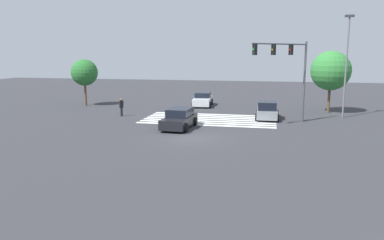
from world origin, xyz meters
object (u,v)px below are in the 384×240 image
at_px(car_0, 203,100).
at_px(car_2, 267,111).
at_px(traffic_signal_mast, 289,63).
at_px(car_1, 179,119).
at_px(tree_corner_a, 331,71).
at_px(pedestrian, 121,106).
at_px(tree_corner_b, 84,73).
at_px(street_light_pole_a, 347,58).

xyz_separation_m(car_0, car_2, (-7.43, 7.40, 0.04)).
xyz_separation_m(traffic_signal_mast, car_1, (8.57, 3.50, -4.41)).
height_order(car_2, tree_corner_a, tree_corner_a).
bearing_deg(pedestrian, tree_corner_b, 179.95).
bearing_deg(traffic_signal_mast, street_light_pole_a, 174.98).
relative_size(car_2, street_light_pole_a, 0.44).
bearing_deg(tree_corner_b, street_light_pole_a, 174.40).
relative_size(traffic_signal_mast, car_0, 1.48).
height_order(car_0, tree_corner_a, tree_corner_a).
bearing_deg(car_0, pedestrian, -40.60).
xyz_separation_m(tree_corner_a, tree_corner_b, (26.95, 0.23, -0.46)).
height_order(car_1, tree_corner_b, tree_corner_b).
bearing_deg(tree_corner_a, car_0, -9.30).
distance_m(traffic_signal_mast, car_0, 13.98).
bearing_deg(street_light_pole_a, car_0, -19.72).
bearing_deg(car_2, street_light_pole_a, -72.70).
height_order(car_0, pedestrian, pedestrian).
distance_m(car_0, street_light_pole_a, 16.07).
bearing_deg(car_2, car_1, 129.35).
relative_size(car_0, car_1, 0.98).
height_order(traffic_signal_mast, car_1, traffic_signal_mast).
bearing_deg(tree_corner_b, car_1, 142.30).
distance_m(car_0, tree_corner_b, 13.98).
xyz_separation_m(car_2, street_light_pole_a, (-7.00, -2.23, 4.79)).
relative_size(car_1, car_2, 1.16).
height_order(car_0, car_2, car_2).
distance_m(traffic_signal_mast, pedestrian, 16.02).
bearing_deg(car_0, tree_corner_b, -84.25).
bearing_deg(car_2, pedestrian, 95.26).
height_order(car_1, car_2, car_2).
xyz_separation_m(car_0, tree_corner_a, (-13.54, 2.22, 3.55)).
bearing_deg(street_light_pole_a, tree_corner_b, -5.60).
height_order(car_2, pedestrian, pedestrian).
relative_size(car_0, tree_corner_a, 0.75).
bearing_deg(car_1, traffic_signal_mast, 114.99).
relative_size(car_1, street_light_pole_a, 0.51).
bearing_deg(traffic_signal_mast, tree_corner_b, -62.85).
bearing_deg(street_light_pole_a, tree_corner_a, -73.19).
height_order(pedestrian, tree_corner_a, tree_corner_a).
distance_m(car_0, car_2, 10.49).
xyz_separation_m(traffic_signal_mast, tree_corner_a, (-4.48, -7.46, -0.90)).
height_order(car_0, car_1, car_1).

